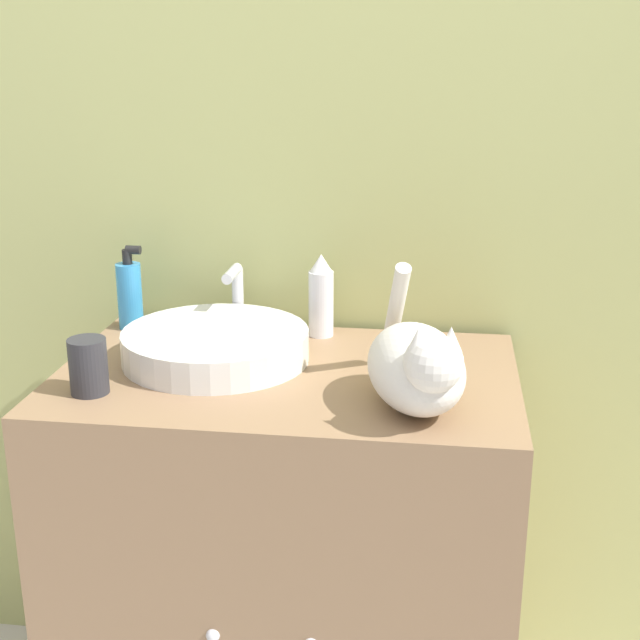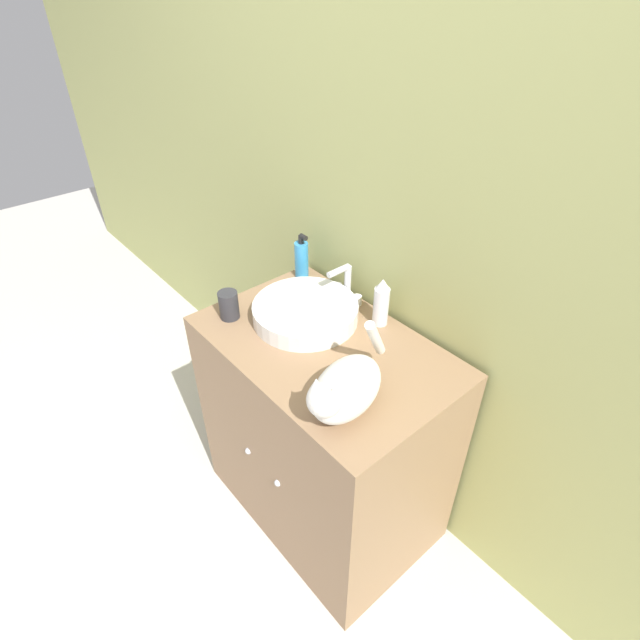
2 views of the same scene
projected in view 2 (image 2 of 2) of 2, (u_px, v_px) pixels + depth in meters
ground_plane at (271, 541)px, 1.92m from camera, size 8.00×8.00×0.00m
wall_back at (405, 193)px, 1.47m from camera, size 6.00×0.05×2.50m
vanity_cabinet at (324, 434)px, 1.81m from camera, size 0.83×0.55×0.84m
sink_basin at (305, 312)px, 1.65m from camera, size 0.35×0.35×0.06m
faucet at (346, 285)px, 1.72m from camera, size 0.13×0.11×0.14m
cat at (344, 388)px, 1.29m from camera, size 0.21×0.35×0.22m
soap_bottle at (302, 259)px, 1.84m from camera, size 0.05×0.05×0.18m
spray_bottle at (381, 302)px, 1.60m from camera, size 0.05×0.05×0.17m
cup at (229, 305)px, 1.64m from camera, size 0.07×0.07×0.10m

